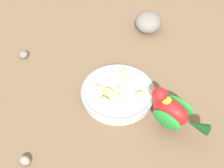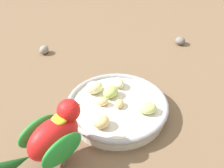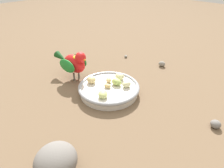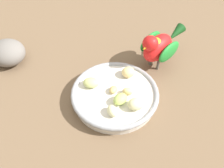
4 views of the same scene
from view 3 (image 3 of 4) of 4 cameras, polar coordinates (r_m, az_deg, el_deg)
ground_plane at (r=0.70m, az=-1.24°, el=-2.78°), size 4.00×4.00×0.00m
feeding_bowl at (r=0.69m, az=-1.17°, el=-1.25°), size 0.21×0.21×0.03m
apple_piece_0 at (r=0.71m, az=-0.96°, el=1.12°), size 0.03×0.03×0.02m
apple_piece_1 at (r=0.68m, az=-1.52°, el=-0.61°), size 0.03×0.03×0.01m
apple_piece_2 at (r=0.72m, az=2.16°, el=2.20°), size 0.05×0.04×0.03m
apple_piece_3 at (r=0.69m, az=1.29°, el=0.63°), size 0.04×0.03×0.02m
apple_piece_4 at (r=0.63m, az=-2.61°, el=-2.90°), size 0.05×0.05×0.02m
apple_piece_5 at (r=0.68m, az=4.15°, el=-0.11°), size 0.03×0.04×0.02m
apple_piece_6 at (r=0.71m, az=-5.85°, el=1.22°), size 0.04×0.04×0.02m
parrot at (r=0.77m, az=-10.79°, el=6.03°), size 0.17×0.08×0.12m
rock_large at (r=0.47m, az=-15.65°, el=-20.28°), size 0.13×0.13×0.07m
pebble_0 at (r=0.90m, az=13.97°, el=5.55°), size 0.03×0.03×0.02m
pebble_1 at (r=0.63m, az=27.30°, el=-10.06°), size 0.04×0.04×0.02m
pebble_2 at (r=0.96m, az=3.93°, el=7.83°), size 0.02×0.02×0.01m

